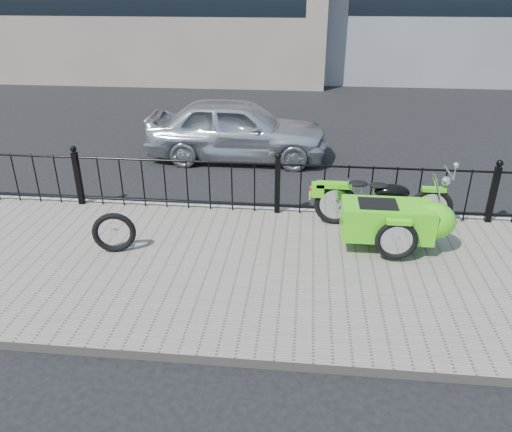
# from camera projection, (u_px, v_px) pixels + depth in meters

# --- Properties ---
(ground) EXTENTS (120.00, 120.00, 0.00)m
(ground) POSITION_uv_depth(u_px,v_px,m) (271.00, 256.00, 7.50)
(ground) COLOR black
(ground) RESTS_ON ground
(sidewalk) EXTENTS (30.00, 3.80, 0.12)m
(sidewalk) POSITION_uv_depth(u_px,v_px,m) (269.00, 270.00, 7.03)
(sidewalk) COLOR slate
(sidewalk) RESTS_ON ground
(curb) EXTENTS (30.00, 0.10, 0.12)m
(curb) POSITION_uv_depth(u_px,v_px,m) (277.00, 212.00, 8.77)
(curb) COLOR gray
(curb) RESTS_ON ground
(iron_fence) EXTENTS (14.11, 0.11, 1.08)m
(iron_fence) POSITION_uv_depth(u_px,v_px,m) (277.00, 187.00, 8.41)
(iron_fence) COLOR black
(iron_fence) RESTS_ON sidewalk
(motorcycle_sidecar) EXTENTS (2.28, 1.48, 0.98)m
(motorcycle_sidecar) POSITION_uv_depth(u_px,v_px,m) (398.00, 216.00, 7.38)
(motorcycle_sidecar) COLOR black
(motorcycle_sidecar) RESTS_ON sidewalk
(spare_tire) EXTENTS (0.63, 0.24, 0.63)m
(spare_tire) POSITION_uv_depth(u_px,v_px,m) (114.00, 233.00, 7.25)
(spare_tire) COLOR black
(spare_tire) RESTS_ON sidewalk
(sedan_car) EXTENTS (4.05, 1.64, 1.38)m
(sedan_car) POSITION_uv_depth(u_px,v_px,m) (237.00, 129.00, 11.21)
(sedan_car) COLOR silver
(sedan_car) RESTS_ON ground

